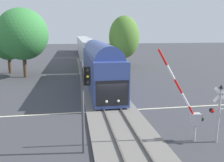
# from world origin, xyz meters

# --- Properties ---
(ground_plane) EXTENTS (220.00, 220.00, 0.00)m
(ground_plane) POSITION_xyz_m (0.00, 0.00, 0.00)
(ground_plane) COLOR #3D3D42
(road_centre_stripe) EXTENTS (44.00, 0.20, 0.01)m
(road_centre_stripe) POSITION_xyz_m (0.00, 0.00, 0.00)
(road_centre_stripe) COLOR beige
(road_centre_stripe) RESTS_ON ground
(railway_track) EXTENTS (4.40, 80.00, 0.32)m
(railway_track) POSITION_xyz_m (0.00, 0.00, 0.10)
(railway_track) COLOR slate
(railway_track) RESTS_ON ground
(commuter_train) EXTENTS (3.04, 66.50, 5.16)m
(commuter_train) POSITION_xyz_m (0.00, 30.64, 2.73)
(commuter_train) COLOR #384C93
(commuter_train) RESTS_ON railway_track
(crossing_gate_near) EXTENTS (3.13, 0.40, 5.75)m
(crossing_gate_near) POSITION_xyz_m (3.91, -6.51, 1.93)
(crossing_gate_near) COLOR #B7B7BC
(crossing_gate_near) RESTS_ON ground
(crossing_signal_mast) EXTENTS (1.36, 0.44, 3.63)m
(crossing_signal_mast) POSITION_xyz_m (5.46, -6.91, 2.22)
(crossing_signal_mast) COLOR #B2B2B7
(crossing_signal_mast) RESTS_ON ground
(traffic_signal_median) EXTENTS (0.53, 0.38, 5.21)m
(traffic_signal_median) POSITION_xyz_m (-2.56, -6.93, 3.49)
(traffic_signal_median) COLOR #4C4C51
(traffic_signal_median) RESTS_ON ground
(oak_behind_train) EXTENTS (7.28, 7.28, 9.95)m
(oak_behind_train) POSITION_xyz_m (-10.13, 17.13, 6.25)
(oak_behind_train) COLOR #4C3828
(oak_behind_train) RESTS_ON ground
(pine_left_background) EXTENTS (5.19, 5.19, 8.62)m
(pine_left_background) POSITION_xyz_m (-13.21, 21.12, 5.37)
(pine_left_background) COLOR #4C3828
(pine_left_background) RESTS_ON ground
(elm_centre_background) EXTENTS (5.72, 5.72, 9.52)m
(elm_centre_background) POSITION_xyz_m (6.50, 25.24, 5.58)
(elm_centre_background) COLOR brown
(elm_centre_background) RESTS_ON ground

